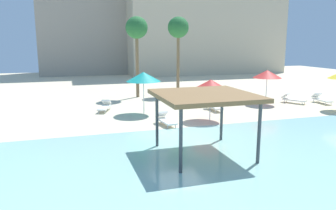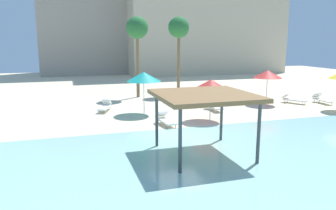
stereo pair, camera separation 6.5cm
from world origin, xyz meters
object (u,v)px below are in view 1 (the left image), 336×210
at_px(shade_pavilion, 205,98).
at_px(lounge_chair_1, 213,106).
at_px(palm_tree_1, 137,30).
at_px(beach_umbrella_red_3, 267,74).
at_px(beach_umbrella_red_0, 211,85).
at_px(lounge_chair_3, 105,106).
at_px(palm_tree_0, 178,30).
at_px(lounge_chair_0, 165,119).
at_px(lounge_chair_4, 321,99).
at_px(beach_umbrella_teal_4, 143,77).
at_px(lounge_chair_5, 292,99).

bearing_deg(shade_pavilion, lounge_chair_1, 62.57).
bearing_deg(palm_tree_1, beach_umbrella_red_3, -34.64).
bearing_deg(palm_tree_1, shade_pavilion, -91.48).
relative_size(beach_umbrella_red_0, beach_umbrella_red_3, 0.96).
bearing_deg(beach_umbrella_red_0, lounge_chair_3, 141.73).
bearing_deg(lounge_chair_1, shade_pavilion, -28.81).
xyz_separation_m(lounge_chair_1, palm_tree_0, (-0.10, 7.51, 5.57)).
bearing_deg(lounge_chair_0, beach_umbrella_red_0, 90.22).
height_order(beach_umbrella_red_0, lounge_chair_1, beach_umbrella_red_0).
relative_size(beach_umbrella_red_0, palm_tree_0, 0.36).
bearing_deg(beach_umbrella_red_3, lounge_chair_4, -12.38).
xyz_separation_m(lounge_chair_3, palm_tree_1, (3.48, 5.08, 5.50)).
xyz_separation_m(lounge_chair_4, palm_tree_1, (-13.44, 7.18, 5.50)).
bearing_deg(palm_tree_0, shade_pavilion, -105.07).
relative_size(lounge_chair_1, palm_tree_0, 0.27).
relative_size(lounge_chair_3, palm_tree_1, 0.29).
distance_m(beach_umbrella_teal_4, lounge_chair_1, 5.48).
bearing_deg(lounge_chair_0, beach_umbrella_red_3, 106.27).
bearing_deg(lounge_chair_1, palm_tree_0, 179.35).
relative_size(beach_umbrella_red_0, lounge_chair_3, 1.29).
relative_size(shade_pavilion, beach_umbrella_red_3, 1.50).
relative_size(beach_umbrella_red_0, lounge_chair_4, 1.32).
relative_size(beach_umbrella_teal_4, lounge_chair_5, 1.47).
distance_m(beach_umbrella_red_3, palm_tree_1, 11.45).
height_order(beach_umbrella_red_0, palm_tree_1, palm_tree_1).
distance_m(lounge_chair_0, lounge_chair_5, 12.32).
bearing_deg(beach_umbrella_red_3, lounge_chair_5, -7.43).
height_order(beach_umbrella_red_0, beach_umbrella_teal_4, beach_umbrella_teal_4).
relative_size(shade_pavilion, palm_tree_1, 0.57).
xyz_separation_m(beach_umbrella_red_3, palm_tree_1, (-8.98, 6.20, 3.46)).
distance_m(lounge_chair_0, lounge_chair_3, 5.89).
bearing_deg(palm_tree_1, lounge_chair_3, -124.39).
bearing_deg(palm_tree_0, beach_umbrella_red_3, -52.39).
xyz_separation_m(beach_umbrella_red_0, lounge_chair_0, (-3.03, -0.35, -1.91)).
height_order(lounge_chair_0, lounge_chair_1, same).
relative_size(lounge_chair_5, palm_tree_0, 0.28).
xyz_separation_m(shade_pavilion, beach_umbrella_teal_4, (-0.61, 8.84, -0.01)).
height_order(lounge_chair_4, palm_tree_1, palm_tree_1).
height_order(lounge_chair_3, lounge_chair_4, same).
xyz_separation_m(beach_umbrella_red_0, lounge_chair_1, (1.47, 2.69, -1.91)).
bearing_deg(palm_tree_1, beach_umbrella_red_0, -75.58).
bearing_deg(palm_tree_0, beach_umbrella_teal_4, -124.52).
height_order(shade_pavilion, lounge_chair_1, shade_pavilion).
xyz_separation_m(lounge_chair_1, lounge_chair_4, (9.44, -0.06, 0.00)).
bearing_deg(beach_umbrella_teal_4, beach_umbrella_red_0, -40.82).
bearing_deg(lounge_chair_5, shade_pavilion, -81.63).
bearing_deg(lounge_chair_3, lounge_chair_4, 102.74).
xyz_separation_m(beach_umbrella_teal_4, lounge_chair_0, (0.51, -3.41, -2.20)).
height_order(lounge_chair_1, palm_tree_0, palm_tree_0).
xyz_separation_m(lounge_chair_5, palm_tree_0, (-7.35, 6.89, 5.57)).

